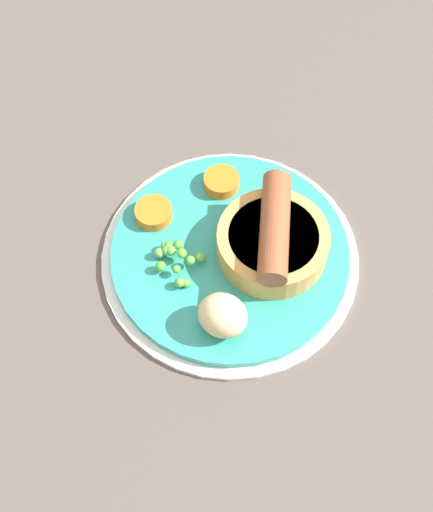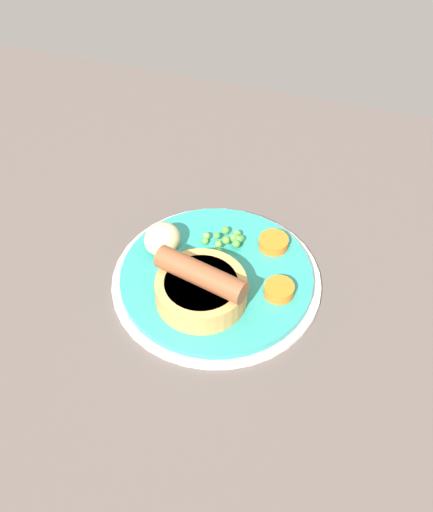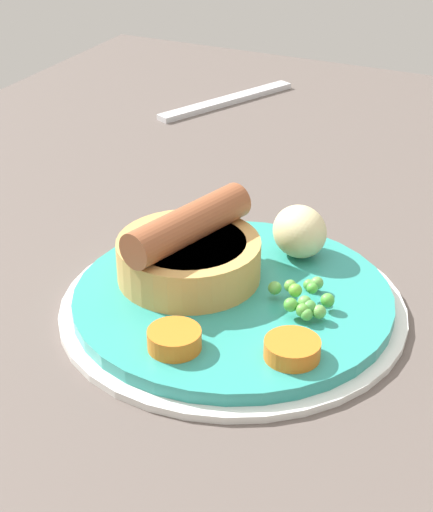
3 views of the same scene
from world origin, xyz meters
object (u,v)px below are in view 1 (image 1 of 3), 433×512
object	(u,v)px
potato_chunk_0	(223,315)
carrot_slice_1	(221,182)
sausage_pudding	(277,239)
pea_pile	(175,258)
dinner_plate	(230,256)
carrot_slice_0	(153,213)

from	to	relation	value
potato_chunk_0	carrot_slice_1	distance (cm)	14.37
sausage_pudding	pea_pile	bearing A→B (deg)	-77.40
pea_pile	potato_chunk_0	world-z (taller)	potato_chunk_0
dinner_plate	pea_pile	distance (cm)	5.24
dinner_plate	potato_chunk_0	world-z (taller)	potato_chunk_0
pea_pile	carrot_slice_0	size ratio (longest dim) A/B	1.44
sausage_pudding	potato_chunk_0	bearing A→B (deg)	-28.48
dinner_plate	potato_chunk_0	distance (cm)	7.67
carrot_slice_0	dinner_plate	bearing A→B (deg)	50.95
sausage_pudding	carrot_slice_1	bearing A→B (deg)	-140.98
dinner_plate	carrot_slice_0	distance (cm)	8.03
pea_pile	potato_chunk_0	bearing A→B (deg)	23.62
sausage_pudding	carrot_slice_1	xyz separation A→B (cm)	(-7.84, -3.41, -1.33)
sausage_pudding	carrot_slice_1	world-z (taller)	sausage_pudding
pea_pile	carrot_slice_1	distance (cm)	9.23
pea_pile	potato_chunk_0	xyz separation A→B (cm)	(6.69, 2.92, 1.02)
dinner_plate	sausage_pudding	distance (cm)	4.91
potato_chunk_0	carrot_slice_0	xyz separation A→B (cm)	(-11.87, -4.11, -1.30)
sausage_pudding	carrot_slice_1	size ratio (longest dim) A/B	3.20
carrot_slice_0	carrot_slice_1	world-z (taller)	carrot_slice_1
dinner_plate	pea_pile	world-z (taller)	pea_pile
carrot_slice_1	sausage_pudding	bearing A→B (deg)	23.50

